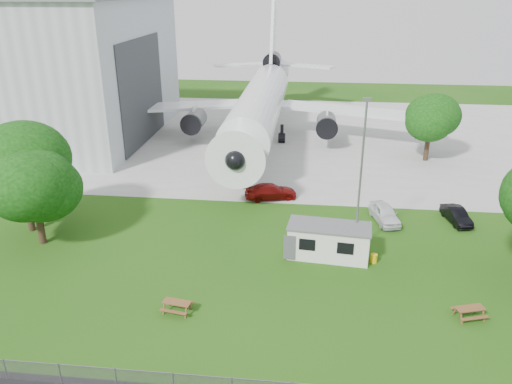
# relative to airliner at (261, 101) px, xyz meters

# --- Properties ---
(ground) EXTENTS (160.00, 160.00, 0.00)m
(ground) POSITION_rel_airliner_xyz_m (2.00, -35.86, -5.27)
(ground) COLOR #2D5D15
(concrete_apron) EXTENTS (120.00, 46.00, 0.03)m
(concrete_apron) POSITION_rel_airliner_xyz_m (2.00, 2.14, -5.25)
(concrete_apron) COLOR #B7B7B2
(concrete_apron) RESTS_ON ground
(airliner) EXTENTS (46.36, 47.73, 17.69)m
(airliner) POSITION_rel_airliner_xyz_m (0.00, 0.00, 0.00)
(airliner) COLOR white
(airliner) RESTS_ON ground
(site_cabin) EXTENTS (6.87, 3.32, 2.62)m
(site_cabin) POSITION_rel_airliner_xyz_m (8.15, -30.46, -3.96)
(site_cabin) COLOR silver
(site_cabin) RESTS_ON ground
(picnic_west) EXTENTS (2.02, 1.78, 0.76)m
(picnic_west) POSITION_rel_airliner_xyz_m (-1.57, -38.62, -5.27)
(picnic_west) COLOR brown
(picnic_west) RESTS_ON ground
(picnic_east) EXTENTS (2.16, 1.96, 0.76)m
(picnic_east) POSITION_rel_airliner_xyz_m (16.71, -37.27, -5.27)
(picnic_east) COLOR brown
(picnic_east) RESTS_ON ground
(lamp_mast) EXTENTS (0.16, 0.16, 12.00)m
(lamp_mast) POSITION_rel_airliner_xyz_m (10.20, -29.66, 0.73)
(lamp_mast) COLOR slate
(lamp_mast) RESTS_ON ground
(tree_west_big) EXTENTS (8.08, 8.08, 10.07)m
(tree_west_big) POSITION_rel_airliner_xyz_m (-16.76, -28.70, 0.75)
(tree_west_big) COLOR #382619
(tree_west_big) RESTS_ON ground
(tree_west_small) EXTENTS (6.38, 6.38, 7.97)m
(tree_west_small) POSITION_rel_airliner_xyz_m (-14.68, -30.78, -0.51)
(tree_west_small) COLOR #382619
(tree_west_small) RESTS_ON ground
(tree_far_apron) EXTENTS (6.84, 6.84, 8.48)m
(tree_far_apron) POSITION_rel_airliner_xyz_m (20.20, -6.39, -0.22)
(tree_far_apron) COLOR #382619
(tree_far_apron) RESTS_ON ground
(car_ne_hatch) EXTENTS (2.72, 4.70, 1.50)m
(car_ne_hatch) POSITION_rel_airliner_xyz_m (13.20, -23.80, -4.52)
(car_ne_hatch) COLOR white
(car_ne_hatch) RESTS_ON ground
(car_ne_sedan) EXTENTS (2.11, 4.13, 1.30)m
(car_ne_sedan) POSITION_rel_airliner_xyz_m (19.43, -23.27, -4.62)
(car_ne_sedan) COLOR black
(car_ne_sedan) RESTS_ON ground
(car_apron_van) EXTENTS (5.37, 3.22, 1.46)m
(car_apron_van) POSITION_rel_airliner_xyz_m (2.86, -19.77, -4.54)
(car_apron_van) COLOR maroon
(car_apron_van) RESTS_ON ground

